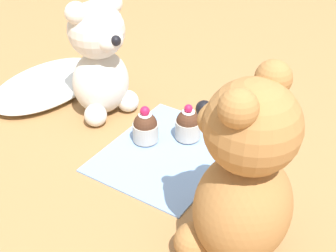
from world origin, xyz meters
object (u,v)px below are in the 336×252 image
teddy_bear_cream (100,59)px  cupcake_near_tan_bear (188,124)px  cupcake_near_cream_bear (145,127)px  teddy_bear_tan (243,179)px

teddy_bear_cream → cupcake_near_tan_bear: (0.00, -0.19, -0.08)m
cupcake_near_cream_bear → teddy_bear_tan: bearing=-119.0°
cupcake_near_tan_bear → teddy_bear_tan: bearing=-134.7°
teddy_bear_tan → cupcake_near_tan_bear: bearing=-130.8°
teddy_bear_cream → cupcake_near_tan_bear: bearing=-72.2°
teddy_bear_tan → cupcake_near_cream_bear: (0.13, 0.24, -0.09)m
teddy_bear_cream → teddy_bear_tan: (-0.18, -0.37, 0.01)m
cupcake_near_tan_bear → teddy_bear_cream: bearing=91.5°
cupcake_near_cream_bear → teddy_bear_cream: bearing=72.0°
teddy_bear_cream → teddy_bear_tan: bearing=-99.1°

